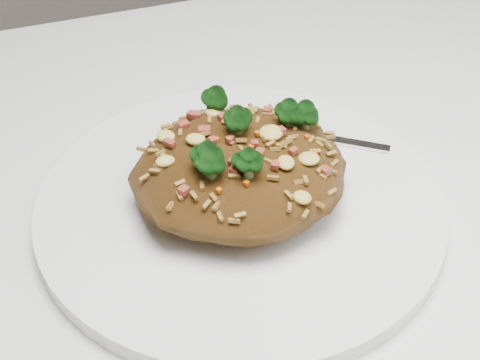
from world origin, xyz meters
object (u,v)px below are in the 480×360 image
plate (240,203)px  fried_rice (240,161)px  dining_table (204,348)px  fork (300,134)px

plate → fried_rice: (0.00, 0.00, 0.04)m
dining_table → fried_rice: 0.15m
plate → fried_rice: fried_rice is taller
fried_rice → fork: bearing=36.1°
plate → fried_rice: size_ratio=1.93×
dining_table → plate: 0.12m
dining_table → fork: bearing=39.3°
fork → plate: bearing=-106.5°
dining_table → plate: bearing=43.7°
plate → fried_rice: bearing=37.1°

